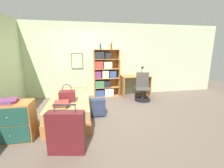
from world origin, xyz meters
TOP-DOWN VIEW (x-y plane):
  - ground_plane at (0.00, 0.00)m, footprint 14.00×14.00m
  - wall_back at (-0.00, 1.75)m, footprint 10.00×0.09m
  - bed at (-0.66, 0.02)m, footprint 0.95×2.07m
  - handbag at (-0.68, -0.30)m, footprint 0.35×0.25m
  - book_stack_on_bed at (-0.77, -0.64)m, footprint 0.33×0.39m
  - suitcase at (-0.60, -1.46)m, footprint 0.62×0.30m
  - dresser at (-1.59, -0.88)m, footprint 0.68×0.45m
  - magazine_pile_on_dresser at (-1.65, -0.87)m, footprint 0.33×0.36m
  - bookcase at (0.44, 1.54)m, footprint 0.89×0.32m
  - bottle_green at (0.32, 1.55)m, footprint 0.06×0.06m
  - bottle_brown at (0.70, 1.57)m, footprint 0.07×0.07m
  - desk at (1.58, 1.42)m, footprint 1.05×0.55m
  - desk_lamp at (1.85, 1.46)m, footprint 0.20×0.15m
  - desk_chair at (1.64, 0.87)m, footprint 0.58×0.58m
  - backpack at (0.04, -0.16)m, footprint 0.35×0.22m

SIDE VIEW (x-z plane):
  - ground_plane at x=0.00m, z-range 0.00..0.00m
  - backpack at x=0.04m, z-range 0.00..0.45m
  - bed at x=-0.66m, z-range 0.00..0.50m
  - desk_chair at x=1.64m, z-range -0.18..0.75m
  - suitcase at x=-0.60m, z-range -0.06..0.78m
  - dresser at x=-1.59m, z-range 0.00..0.73m
  - desk at x=1.58m, z-range 0.13..0.88m
  - book_stack_on_bed at x=-0.77m, z-range 0.50..0.60m
  - handbag at x=-0.68m, z-range 0.42..0.83m
  - magazine_pile_on_dresser at x=-1.65m, z-range 0.73..0.78m
  - bookcase at x=0.44m, z-range -0.04..1.64m
  - desk_lamp at x=1.85m, z-range 0.80..1.18m
  - wall_back at x=0.00m, z-range 0.00..2.60m
  - bottle_green at x=0.32m, z-range 1.66..1.90m
  - bottle_brown at x=0.70m, z-range 1.66..1.92m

